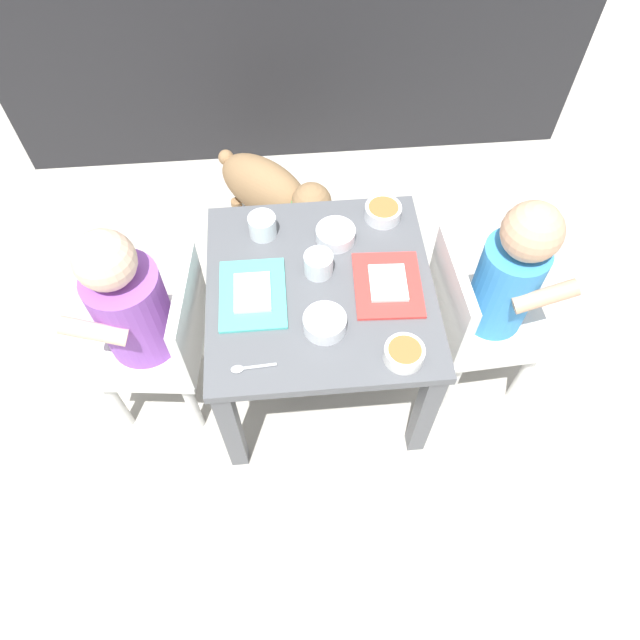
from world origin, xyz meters
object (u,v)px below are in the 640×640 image
seated_child_left (137,311)px  cereal_bowl_left_side (336,234)px  food_tray_right (388,284)px  water_cup_left (317,265)px  dog (272,191)px  cereal_bowl_right_side (383,212)px  dining_table (320,304)px  water_cup_right (263,227)px  seated_child_right (500,286)px  veggie_bowl_far (404,353)px  spoon_by_left_tray (249,368)px  food_tray_left (253,294)px  veggie_bowl_near (325,323)px

seated_child_left → cereal_bowl_left_side: seated_child_left is taller
food_tray_right → water_cup_left: water_cup_left is taller
dog → cereal_bowl_left_side: cereal_bowl_left_side is taller
dog → cereal_bowl_right_side: bearing=-49.6°
dining_table → cereal_bowl_left_side: size_ratio=5.59×
cereal_bowl_right_side → cereal_bowl_left_side: cereal_bowl_right_side is taller
seated_child_left → water_cup_right: size_ratio=9.54×
dining_table → food_tray_right: (0.16, -0.02, 0.08)m
dog → cereal_bowl_right_side: size_ratio=4.06×
seated_child_right → cereal_bowl_right_side: bearing=136.3°
food_tray_right → veggie_bowl_far: 0.20m
seated_child_right → spoon_by_left_tray: (-0.60, -0.18, 0.01)m
cereal_bowl_right_side → dog: bearing=130.4°
cereal_bowl_right_side → food_tray_left: bearing=-146.8°
food_tray_left → spoon_by_left_tray: food_tray_left is taller
food_tray_left → spoon_by_left_tray: (-0.01, -0.19, -0.00)m
cereal_bowl_right_side → spoon_by_left_tray: bearing=-130.2°
dining_table → seated_child_right: size_ratio=0.82×
seated_child_left → food_tray_right: (0.59, 0.01, 0.02)m
food_tray_right → food_tray_left: bearing=180.0°
dog → cereal_bowl_right_side: (0.29, -0.34, 0.23)m
dining_table → dog: dining_table is taller
veggie_bowl_far → veggie_bowl_near: veggie_bowl_near is taller
dining_table → water_cup_left: 0.11m
seated_child_right → water_cup_right: size_ratio=9.68×
food_tray_left → water_cup_left: water_cup_left is taller
food_tray_right → spoon_by_left_tray: size_ratio=2.02×
water_cup_right → dining_table: bearing=-53.7°
veggie_bowl_far → food_tray_left: bearing=148.5°
veggie_bowl_near → veggie_bowl_far: bearing=-29.4°
water_cup_left → veggie_bowl_near: (0.00, -0.16, -0.00)m
cereal_bowl_right_side → veggie_bowl_near: (-0.18, -0.33, 0.00)m
food_tray_right → dining_table: bearing=174.3°
food_tray_left → spoon_by_left_tray: bearing=-93.8°
water_cup_right → veggie_bowl_near: size_ratio=0.71×
water_cup_left → veggie_bowl_far: (0.17, -0.26, -0.00)m
water_cup_left → water_cup_right: water_cup_right is taller
cereal_bowl_right_side → spoon_by_left_tray: 0.54m
dog → cereal_bowl_right_side: 0.50m
food_tray_right → veggie_bowl_far: veggie_bowl_far is taller
cereal_bowl_right_side → dining_table: bearing=-131.2°
dog → cereal_bowl_left_side: size_ratio=3.85×
veggie_bowl_near → cereal_bowl_left_side: bearing=78.9°
veggie_bowl_near → seated_child_right: bearing=11.6°
water_cup_left → cereal_bowl_left_side: water_cup_left is taller
seated_child_left → veggie_bowl_near: size_ratio=6.80×
dog → water_cup_right: water_cup_right is taller
food_tray_right → spoon_by_left_tray: food_tray_right is taller
seated_child_right → spoon_by_left_tray: size_ratio=6.73×
food_tray_left → water_cup_right: (0.03, 0.19, 0.02)m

